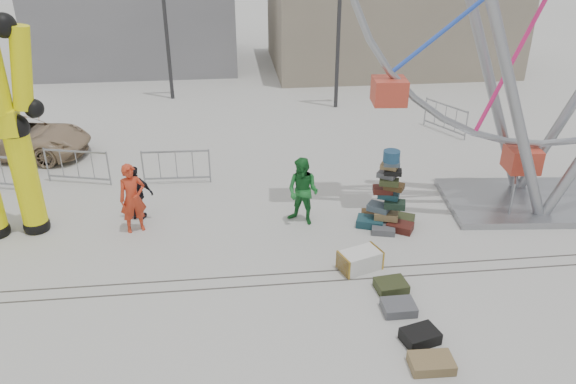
{
  "coord_description": "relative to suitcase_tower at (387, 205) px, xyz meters",
  "views": [
    {
      "loc": [
        -1.57,
        -9.65,
        7.5
      ],
      "look_at": [
        -0.28,
        1.89,
        1.66
      ],
      "focal_mm": 35.0,
      "sensor_mm": 36.0,
      "label": 1
    }
  ],
  "objects": [
    {
      "name": "ground",
      "position": [
        -2.45,
        -2.94,
        -0.6
      ],
      "size": [
        90.0,
        90.0,
        0.0
      ],
      "primitive_type": "plane",
      "color": "#9E9E99",
      "rests_on": "ground"
    },
    {
      "name": "track_line_near",
      "position": [
        -2.45,
        -2.34,
        -0.6
      ],
      "size": [
        40.0,
        0.04,
        0.01
      ],
      "primitive_type": "cube",
      "color": "#47443F",
      "rests_on": "ground"
    },
    {
      "name": "track_line_far",
      "position": [
        -2.45,
        -1.94,
        -0.6
      ],
      "size": [
        40.0,
        0.04,
        0.01
      ],
      "primitive_type": "cube",
      "color": "#47443F",
      "rests_on": "ground"
    },
    {
      "name": "building_right",
      "position": [
        4.55,
        17.06,
        1.9
      ],
      "size": [
        12.0,
        8.0,
        5.0
      ],
      "primitive_type": "cube",
      "color": "gray",
      "rests_on": "ground"
    },
    {
      "name": "building_left",
      "position": [
        -8.45,
        19.06,
        1.6
      ],
      "size": [
        10.0,
        8.0,
        4.4
      ],
      "primitive_type": "cube",
      "color": "gray",
      "rests_on": "ground"
    },
    {
      "name": "suitcase_tower",
      "position": [
        0.0,
        0.0,
        0.0
      ],
      "size": [
        1.69,
        1.39,
        2.15
      ],
      "rotation": [
        0.0,
        0.0,
        -0.41
      ],
      "color": "#183E48",
      "rests_on": "ground"
    },
    {
      "name": "steamer_trunk",
      "position": [
        -1.14,
        -1.92,
        -0.38
      ],
      "size": [
        1.09,
        0.85,
        0.45
      ],
      "primitive_type": "cube",
      "rotation": [
        0.0,
        0.0,
        0.34
      ],
      "color": "silver",
      "rests_on": "ground"
    },
    {
      "name": "row_case_0",
      "position": [
        -0.64,
        -2.81,
        -0.49
      ],
      "size": [
        0.73,
        0.62,
        0.21
      ],
      "primitive_type": "cube",
      "rotation": [
        0.0,
        0.0,
        0.11
      ],
      "color": "#323A1D",
      "rests_on": "ground"
    },
    {
      "name": "row_case_1",
      "position": [
        -0.69,
        -3.55,
        -0.5
      ],
      "size": [
        0.69,
        0.56,
        0.21
      ],
      "primitive_type": "cube",
      "rotation": [
        0.0,
        0.0,
        0.01
      ],
      "color": "#54565C",
      "rests_on": "ground"
    },
    {
      "name": "row_case_2",
      "position": [
        -0.54,
        -4.49,
        -0.47
      ],
      "size": [
        0.81,
        0.67,
        0.25
      ],
      "primitive_type": "cube",
      "rotation": [
        0.0,
        0.0,
        0.27
      ],
      "color": "black",
      "rests_on": "ground"
    },
    {
      "name": "row_case_3",
      "position": [
        -0.55,
        -5.19,
        -0.5
      ],
      "size": [
        0.81,
        0.55,
        0.21
      ],
      "primitive_type": "cube",
      "rotation": [
        0.0,
        0.0,
        -0.03
      ],
      "color": "olive",
      "rests_on": "ground"
    },
    {
      "name": "barricade_dummy_a",
      "position": [
        -10.75,
        3.35,
        -0.05
      ],
      "size": [
        1.95,
        0.66,
        1.1
      ],
      "primitive_type": null,
      "rotation": [
        0.0,
        0.0,
        -0.28
      ],
      "color": "gray",
      "rests_on": "ground"
    },
    {
      "name": "barricade_dummy_b",
      "position": [
        -8.65,
        3.55,
        -0.05
      ],
      "size": [
        1.96,
        0.61,
        1.1
      ],
      "primitive_type": null,
      "rotation": [
        0.0,
        0.0,
        -0.26
      ],
      "color": "gray",
      "rests_on": "ground"
    },
    {
      "name": "barricade_dummy_c",
      "position": [
        -5.66,
        3.2,
        -0.05
      ],
      "size": [
        2.0,
        0.18,
        1.1
      ],
      "primitive_type": null,
      "rotation": [
        0.0,
        0.0,
        -0.04
      ],
      "color": "gray",
      "rests_on": "ground"
    },
    {
      "name": "barricade_wheel_front",
      "position": [
        3.84,
        0.76,
        -0.05
      ],
      "size": [
        1.03,
        1.81,
        1.1
      ],
      "primitive_type": null,
      "rotation": [
        0.0,
        0.0,
        1.08
      ],
      "color": "gray",
      "rests_on": "ground"
    },
    {
      "name": "barricade_wheel_back",
      "position": [
        4.04,
        6.58,
        -0.05
      ],
      "size": [
        1.01,
        1.82,
        1.1
      ],
      "primitive_type": null,
      "rotation": [
        0.0,
        0.0,
        -1.09
      ],
      "color": "gray",
      "rests_on": "ground"
    },
    {
      "name": "pedestrian_red",
      "position": [
        -6.55,
        0.47,
        0.33
      ],
      "size": [
        0.79,
        0.65,
        1.86
      ],
      "primitive_type": "imported",
      "rotation": [
        0.0,
        0.0,
        0.34
      ],
      "color": "#B8331A",
      "rests_on": "ground"
    },
    {
      "name": "pedestrian_green",
      "position": [
        -2.17,
        0.4,
        0.32
      ],
      "size": [
        1.13,
        1.08,
        1.84
      ],
      "primitive_type": "imported",
      "rotation": [
        0.0,
        0.0,
        -0.61
      ],
      "color": "#1A6B29",
      "rests_on": "ground"
    },
    {
      "name": "pedestrian_black",
      "position": [
        -6.55,
        1.11,
        0.16
      ],
      "size": [
        0.96,
        0.56,
        1.53
      ],
      "primitive_type": "imported",
      "rotation": [
        0.0,
        0.0,
        2.92
      ],
      "color": "black",
      "rests_on": "ground"
    },
    {
      "name": "parked_suv",
      "position": [
        -11.07,
        6.02,
        0.04
      ],
      "size": [
        4.94,
        2.96,
        1.29
      ],
      "primitive_type": "imported",
      "rotation": [
        0.0,
        0.0,
        1.38
      ],
      "color": "#9C8264",
      "rests_on": "ground"
    }
  ]
}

